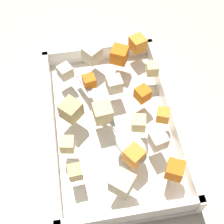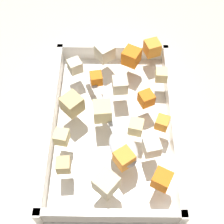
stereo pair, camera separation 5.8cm
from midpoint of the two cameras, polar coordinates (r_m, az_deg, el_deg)
ground_plane at (r=0.64m, az=2.52°, el=-3.52°), size 4.00×4.00×0.00m
baking_dish at (r=0.62m, az=2.67°, el=-2.61°), size 0.37×0.24×0.05m
carrot_chunk_heap_side at (r=0.67m, az=6.01°, el=9.61°), size 0.04×0.04×0.03m
carrot_chunk_near_left at (r=0.63m, az=-0.17°, el=5.79°), size 0.03×0.03×0.02m
carrot_chunk_heap_top at (r=0.54m, az=5.31°, el=-8.45°), size 0.04×0.04×0.03m
carrot_chunk_mid_right at (r=0.53m, az=12.06°, el=-11.92°), size 0.04×0.04×0.03m
carrot_chunk_mid_left at (r=0.69m, az=9.61°, el=11.03°), size 0.04×0.04×0.03m
carrot_chunk_front_center at (r=0.58m, az=11.77°, el=-2.10°), size 0.03×0.03×0.02m
carrot_chunk_near_right at (r=0.61m, az=8.87°, el=2.18°), size 0.03×0.03×0.03m
potato_chunk_back_center at (r=0.56m, az=-6.00°, el=-4.66°), size 0.03×0.03×0.02m
potato_chunk_rim_edge at (r=0.57m, az=7.20°, el=-2.85°), size 0.03×0.03×0.02m
potato_chunk_corner_se at (r=0.65m, az=11.35°, el=6.30°), size 0.02×0.02×0.02m
potato_chunk_center at (r=0.58m, az=1.16°, el=0.17°), size 0.04×0.04×0.03m
potato_chunk_corner_nw at (r=0.59m, az=-4.30°, el=1.21°), size 0.05×0.05×0.03m
potato_chunk_corner_sw at (r=0.51m, az=2.27°, el=-12.81°), size 0.05×0.05×0.03m
potato_chunk_near_spoon at (r=0.53m, az=-5.54°, el=-9.63°), size 0.02×0.02×0.02m
potato_chunk_under_handle at (r=0.65m, az=-4.05°, el=8.00°), size 0.03×0.03×0.03m
potato_chunk_corner_ne at (r=0.67m, az=1.21°, el=10.47°), size 0.04×0.04×0.03m
parsnip_chunk_far_left at (r=0.55m, az=10.11°, el=-6.41°), size 0.03×0.03×0.03m
parsnip_chunk_far_right at (r=0.62m, az=4.15°, el=4.66°), size 0.03×0.03×0.03m
serving_spoon at (r=0.55m, az=4.52°, el=-5.58°), size 0.23×0.11×0.02m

